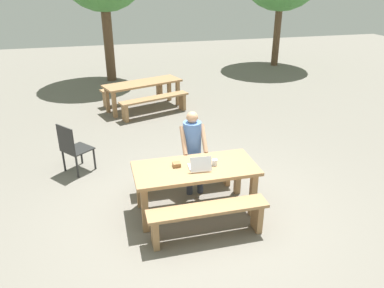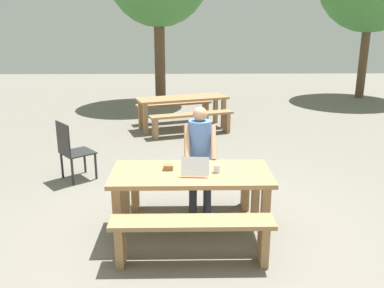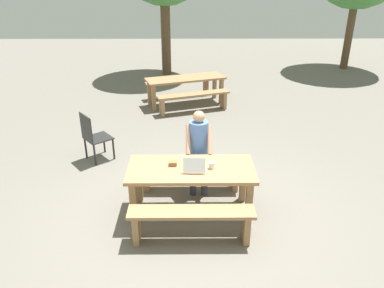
{
  "view_description": "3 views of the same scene",
  "coord_description": "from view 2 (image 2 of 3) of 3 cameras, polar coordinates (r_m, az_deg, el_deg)",
  "views": [
    {
      "loc": [
        -1.21,
        -4.56,
        3.27
      ],
      "look_at": [
        0.01,
        0.25,
        0.99
      ],
      "focal_mm": 34.8,
      "sensor_mm": 36.0,
      "label": 1
    },
    {
      "loc": [
        -0.07,
        -4.36,
        2.36
      ],
      "look_at": [
        0.01,
        0.25,
        0.99
      ],
      "focal_mm": 39.02,
      "sensor_mm": 36.0,
      "label": 2
    },
    {
      "loc": [
        -0.02,
        -4.63,
        3.28
      ],
      "look_at": [
        0.01,
        0.25,
        0.99
      ],
      "focal_mm": 35.29,
      "sensor_mm": 36.0,
      "label": 3
    }
  ],
  "objects": [
    {
      "name": "bench_mid_north",
      "position": [
        10.05,
        -2.47,
        5.0
      ],
      "size": [
        1.82,
        0.87,
        0.47
      ],
      "rotation": [
        0.0,
        0.0,
        0.33
      ],
      "color": "#9E754C",
      "rests_on": "ground"
    },
    {
      "name": "bench_mid_south",
      "position": [
        8.88,
        -0.03,
        3.48
      ],
      "size": [
        1.82,
        0.87,
        0.47
      ],
      "rotation": [
        0.0,
        0.0,
        0.33
      ],
      "color": "#9E754C",
      "rests_on": "ground"
    },
    {
      "name": "plastic_chair",
      "position": [
        6.56,
        -16.08,
        -0.76
      ],
      "size": [
        0.62,
        0.62,
        0.92
      ],
      "rotation": [
        0.0,
        0.0,
        2.25
      ],
      "color": "#262626",
      "rests_on": "ground"
    },
    {
      "name": "ground_plane",
      "position": [
        4.96,
        -0.12,
        -11.89
      ],
      "size": [
        30.0,
        30.0,
        0.0
      ],
      "primitive_type": "plane",
      "color": "slate"
    },
    {
      "name": "bench_far",
      "position": [
        5.4,
        -0.23,
        -5.28
      ],
      "size": [
        1.63,
        0.3,
        0.48
      ],
      "color": "#9E754C",
      "rests_on": "ground"
    },
    {
      "name": "small_pouch",
      "position": [
        4.72,
        -3.26,
        -3.16
      ],
      "size": [
        0.11,
        0.11,
        0.06
      ],
      "color": "olive",
      "rests_on": "picnic_table_front"
    },
    {
      "name": "bench_near",
      "position": [
        4.21,
        0.02,
        -11.9
      ],
      "size": [
        1.63,
        0.3,
        0.48
      ],
      "color": "#9E754C",
      "rests_on": "ground"
    },
    {
      "name": "person_seated",
      "position": [
        5.22,
        1.09,
        -1.06
      ],
      "size": [
        0.4,
        0.4,
        1.34
      ],
      "color": "#333847",
      "rests_on": "ground"
    },
    {
      "name": "coffee_mug",
      "position": [
        4.63,
        3.43,
        -3.35
      ],
      "size": [
        0.08,
        0.08,
        0.09
      ],
      "color": "white",
      "rests_on": "picnic_table_front"
    },
    {
      "name": "picnic_table_front",
      "position": [
        4.69,
        -0.13,
        -5.11
      ],
      "size": [
        1.78,
        0.82,
        0.74
      ],
      "color": "#9E754C",
      "rests_on": "ground"
    },
    {
      "name": "laptop",
      "position": [
        4.57,
        0.46,
        -3.51
      ],
      "size": [
        0.32,
        0.3,
        0.22
      ],
      "rotation": [
        0.0,
        0.0,
        3.08
      ],
      "color": "silver",
      "rests_on": "picnic_table_front"
    },
    {
      "name": "picnic_table_mid",
      "position": [
        9.41,
        -1.33,
        5.75
      ],
      "size": [
        2.13,
        1.29,
        0.71
      ],
      "rotation": [
        0.0,
        0.0,
        0.33
      ],
      "color": "#9E754C",
      "rests_on": "ground"
    }
  ]
}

